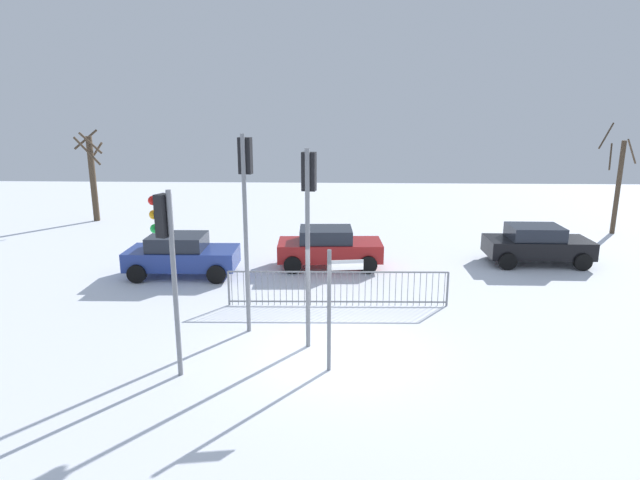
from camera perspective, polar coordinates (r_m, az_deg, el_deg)
name	(u,v)px	position (r m, az deg, el deg)	size (l,w,h in m)	color
ground_plane	(337,352)	(13.17, 1.84, -11.95)	(60.00, 60.00, 0.00)	white
traffic_light_mid_right	(246,190)	(13.54, -7.94, 5.36)	(0.35, 0.57, 5.15)	slate
traffic_light_mid_left	(166,242)	(11.60, -16.18, -0.16)	(0.54, 0.38, 4.14)	slate
traffic_light_foreground_left	(309,204)	(12.52, -1.21, 3.87)	(0.35, 0.56, 4.87)	slate
direction_sign_post	(332,304)	(11.73, 1.31, -6.86)	(0.78, 0.17, 2.81)	slate
pedestrian_guard_railing	(338,288)	(15.88, 1.92, -5.15)	(6.58, 0.23, 1.07)	slate
car_red_trailing	(329,247)	(19.67, 0.95, -0.72)	(3.87, 2.07, 1.47)	maroon
car_blue_far	(181,254)	(19.26, -14.63, -1.50)	(3.83, 1.98, 1.47)	navy
car_black_near	(537,244)	(21.67, 22.21, -0.39)	(3.81, 1.93, 1.47)	black
bare_tree_left	(618,183)	(28.25, 29.28, 5.35)	(1.75, 1.76, 5.09)	#473828
bare_tree_centre	(92,175)	(29.93, -23.21, 6.46)	(1.61, 1.62, 4.68)	#473828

